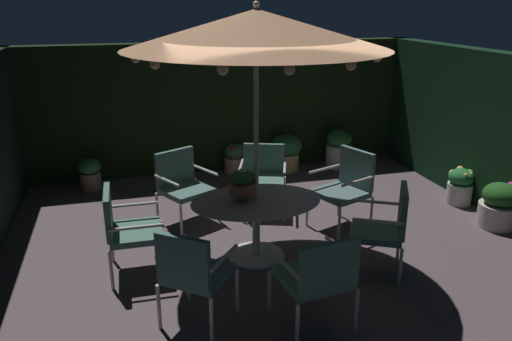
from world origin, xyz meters
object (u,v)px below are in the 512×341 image
patio_chair_northeast (126,225)px  patio_chair_southwest (346,184)px  patio_umbrella (256,29)px  centerpiece_planter (242,183)px  potted_plant_back_center (235,158)px  patio_chair_west (263,173)px  potted_plant_right_far (339,148)px  potted_plant_left_far (460,185)px  patio_chair_southeast (318,274)px  potted_plant_back_right (499,206)px  potted_plant_front_corner (287,151)px  patio_chair_north (183,182)px  potted_plant_back_left (90,173)px  patio_dining_table (256,214)px  patio_chair_east (193,270)px  patio_chair_south (387,224)px

patio_chair_northeast → patio_chair_southwest: (2.81, 0.50, 0.02)m
patio_umbrella → centerpiece_planter: bearing=170.6°
potted_plant_back_center → patio_chair_west: bearing=-89.3°
potted_plant_back_center → potted_plant_right_far: bearing=-6.2°
potted_plant_left_far → potted_plant_back_center: (-2.88, 2.26, -0.02)m
patio_chair_west → patio_chair_southwest: bearing=-43.7°
patio_chair_southeast → potted_plant_right_far: (2.13, 4.31, -0.21)m
patio_umbrella → potted_plant_right_far: 4.32m
potted_plant_back_right → patio_chair_southwest: bearing=164.6°
patio_umbrella → potted_plant_front_corner: size_ratio=4.48×
patio_chair_southwest → potted_plant_back_center: 2.73m
patio_chair_north → potted_plant_left_far: (4.01, -0.47, -0.27)m
patio_chair_southwest → potted_plant_left_far: bearing=8.4°
patio_chair_southeast → patio_chair_southwest: (1.18, 1.96, 0.05)m
potted_plant_back_left → potted_plant_back_center: potted_plant_back_center is taller
potted_plant_back_left → patio_dining_table: bearing=-55.4°
patio_chair_east → potted_plant_front_corner: size_ratio=1.53×
patio_dining_table → patio_chair_north: bearing=117.8°
patio_dining_table → patio_chair_west: bearing=70.9°
potted_plant_back_right → potted_plant_back_center: potted_plant_back_right is taller
patio_chair_south → potted_plant_left_far: size_ratio=1.85×
patio_dining_table → potted_plant_back_center: size_ratio=2.93×
patio_chair_southeast → patio_chair_northeast: bearing=138.4°
patio_chair_east → potted_plant_front_corner: (2.25, 4.06, -0.23)m
patio_dining_table → patio_chair_southeast: size_ratio=1.59×
patio_dining_table → patio_chair_east: size_ratio=1.53×
patio_chair_south → potted_plant_back_right: size_ratio=1.64×
patio_chair_north → patio_chair_southeast: patio_chair_north is taller
patio_umbrella → potted_plant_back_center: size_ratio=5.60×
patio_chair_east → patio_chair_southeast: (1.08, -0.31, -0.03)m
potted_plant_back_left → potted_plant_left_far: bearing=-21.0°
patio_chair_northeast → potted_plant_front_corner: bearing=46.2°
potted_plant_front_corner → patio_chair_west: bearing=-119.3°
centerpiece_planter → potted_plant_right_far: centerpiece_planter is taller
patio_umbrella → potted_plant_back_center: bearing=81.6°
patio_chair_west → patio_chair_east: bearing=-118.8°
potted_plant_right_far → potted_plant_back_center: potted_plant_right_far is taller
patio_chair_east → potted_plant_back_center: patio_chair_east is taller
centerpiece_planter → patio_chair_west: size_ratio=0.42×
patio_chair_east → patio_chair_southwest: (2.26, 1.65, 0.02)m
patio_chair_west → potted_plant_left_far: patio_chair_west is taller
potted_plant_back_center → centerpiece_planter: bearing=-101.3°
potted_plant_right_far → patio_chair_east: bearing=-128.8°
patio_chair_southeast → potted_plant_front_corner: bearing=75.1°
patio_chair_southeast → potted_plant_left_far: bearing=35.5°
patio_chair_east → potted_plant_front_corner: bearing=61.0°
potted_plant_front_corner → potted_plant_back_center: bearing=171.2°
centerpiece_planter → patio_chair_southwest: bearing=18.1°
centerpiece_planter → potted_plant_back_center: 3.18m
patio_dining_table → patio_chair_southwest: (1.36, 0.52, 0.06)m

